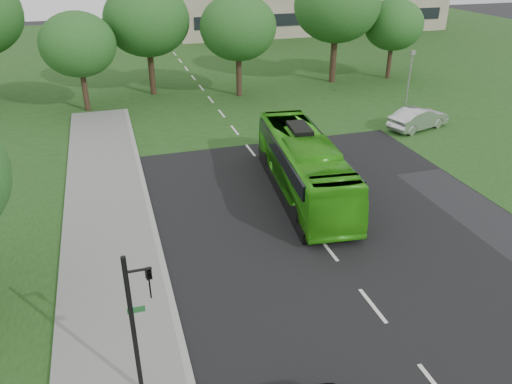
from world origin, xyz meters
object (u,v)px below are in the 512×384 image
at_px(tree_park_b, 147,20).
at_px(sedan, 418,118).
at_px(tree_park_c, 238,28).
at_px(tree_park_a, 78,45).
at_px(traffic_light, 137,317).
at_px(bus, 304,166).
at_px(tree_park_d, 337,5).
at_px(camera_pole, 410,70).
at_px(tree_park_e, 394,25).

bearing_deg(tree_park_b, sedan, -40.88).
relative_size(tree_park_b, sedan, 1.96).
relative_size(tree_park_b, tree_park_c, 1.10).
bearing_deg(sedan, tree_park_a, 46.44).
bearing_deg(traffic_light, bus, 36.77).
bearing_deg(tree_park_c, tree_park_b, 159.37).
xyz_separation_m(tree_park_c, sedan, (9.94, -12.07, -4.92)).
distance_m(tree_park_c, bus, 19.63).
relative_size(tree_park_d, bus, 0.91).
bearing_deg(tree_park_a, traffic_light, -86.92).
xyz_separation_m(tree_park_b, bus, (5.42, -21.79, -4.69)).
distance_m(sedan, camera_pole, 6.38).
height_order(tree_park_e, traffic_light, tree_park_e).
distance_m(tree_park_c, tree_park_e, 15.71).
xyz_separation_m(tree_park_a, traffic_light, (1.59, -29.51, -2.25)).
height_order(tree_park_b, tree_park_e, tree_park_b).
xyz_separation_m(tree_park_a, bus, (10.98, -18.51, -3.55)).
bearing_deg(sedan, tree_park_c, 22.80).
bearing_deg(tree_park_a, bus, -59.31).
bearing_deg(bus, traffic_light, -124.42).
bearing_deg(tree_park_c, tree_park_e, 6.30).
bearing_deg(camera_pole, bus, -154.52).
height_order(tree_park_e, bus, tree_park_e).
bearing_deg(traffic_light, tree_park_d, 44.31).
bearing_deg(tree_park_d, tree_park_a, -173.53).
relative_size(tree_park_b, traffic_light, 1.90).
distance_m(sedan, traffic_light, 27.77).
xyz_separation_m(traffic_light, camera_pole, (23.53, 23.54, -0.05)).
height_order(tree_park_c, tree_park_e, tree_park_c).
bearing_deg(bus, tree_park_b, 110.06).
bearing_deg(tree_park_e, tree_park_c, -173.70).
relative_size(tree_park_d, camera_pole, 2.35).
bearing_deg(tree_park_e, camera_pole, -110.67).
bearing_deg(camera_pole, tree_park_d, 91.90).
bearing_deg(tree_park_a, camera_pole, -13.35).
relative_size(tree_park_a, tree_park_b, 0.81).
height_order(tree_park_a, traffic_light, tree_park_a).
xyz_separation_m(tree_park_e, sedan, (-5.66, -13.80, -4.24)).
relative_size(tree_park_c, bus, 0.75).
bearing_deg(bus, camera_pole, 47.65).
bearing_deg(sedan, traffic_light, 114.00).
relative_size(bus, traffic_light, 2.31).
height_order(sedan, traffic_light, traffic_light).
height_order(tree_park_b, tree_park_c, tree_park_b).
height_order(tree_park_c, tree_park_d, tree_park_d).
relative_size(tree_park_e, bus, 0.66).
distance_m(tree_park_c, traffic_light, 32.21).
distance_m(tree_park_b, tree_park_c, 7.60).
xyz_separation_m(tree_park_b, tree_park_c, (7.10, -2.67, -0.55)).
xyz_separation_m(tree_park_b, tree_park_d, (16.80, -0.75, 0.68)).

